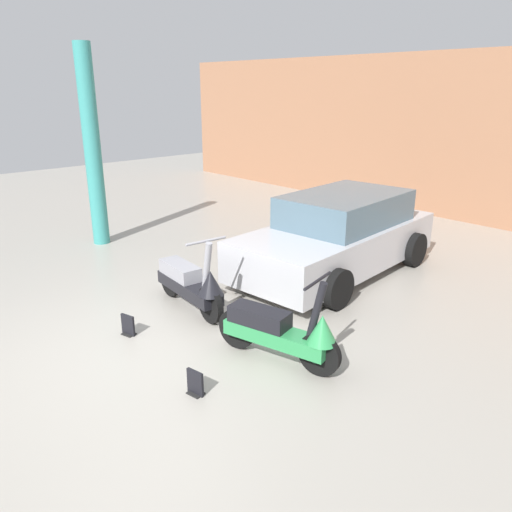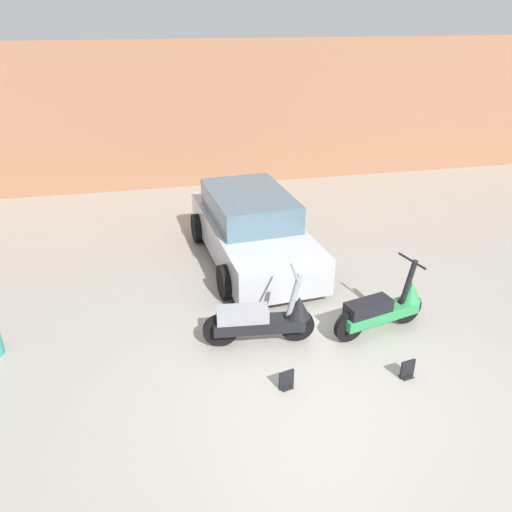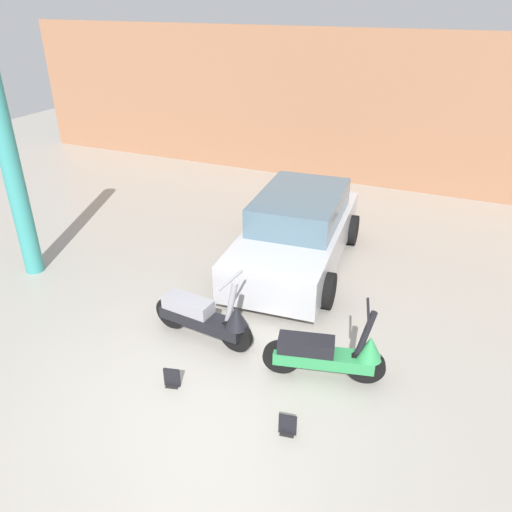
{
  "view_description": "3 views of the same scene",
  "coord_description": "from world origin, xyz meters",
  "px_view_note": "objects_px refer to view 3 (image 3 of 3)",
  "views": [
    {
      "loc": [
        4.63,
        -2.5,
        2.89
      ],
      "look_at": [
        -0.21,
        1.98,
        0.64
      ],
      "focal_mm": 35.0,
      "sensor_mm": 36.0,
      "label": 1
    },
    {
      "loc": [
        -1.87,
        -4.59,
        4.27
      ],
      "look_at": [
        -0.33,
        2.44,
        0.69
      ],
      "focal_mm": 35.0,
      "sensor_mm": 36.0,
      "label": 2
    },
    {
      "loc": [
        2.38,
        -3.83,
        4.33
      ],
      "look_at": [
        -0.26,
        2.22,
        0.82
      ],
      "focal_mm": 35.0,
      "sensor_mm": 36.0,
      "label": 3
    }
  ],
  "objects_px": {
    "placard_near_left_scooter": "(172,378)",
    "placard_near_right_scooter": "(288,426)",
    "car_rear_left": "(297,232)",
    "scooter_front_left": "(206,316)",
    "support_column_side": "(12,171)",
    "scooter_front_right": "(329,353)"
  },
  "relations": [
    {
      "from": "scooter_front_right",
      "to": "placard_near_left_scooter",
      "type": "xyz_separation_m",
      "value": [
        -1.72,
        -0.92,
        -0.26
      ]
    },
    {
      "from": "car_rear_left",
      "to": "placard_near_right_scooter",
      "type": "relative_size",
      "value": 14.86
    },
    {
      "from": "car_rear_left",
      "to": "placard_near_left_scooter",
      "type": "distance_m",
      "value": 3.68
    },
    {
      "from": "placard_near_right_scooter",
      "to": "car_rear_left",
      "type": "bearing_deg",
      "value": 108.24
    },
    {
      "from": "scooter_front_left",
      "to": "support_column_side",
      "type": "bearing_deg",
      "value": 177.81
    },
    {
      "from": "placard_near_left_scooter",
      "to": "placard_near_right_scooter",
      "type": "xyz_separation_m",
      "value": [
        1.57,
        -0.14,
        0.0
      ]
    },
    {
      "from": "support_column_side",
      "to": "scooter_front_right",
      "type": "bearing_deg",
      "value": -6.25
    },
    {
      "from": "car_rear_left",
      "to": "placard_near_right_scooter",
      "type": "distance_m",
      "value": 4.0
    },
    {
      "from": "scooter_front_right",
      "to": "support_column_side",
      "type": "bearing_deg",
      "value": 160.14
    },
    {
      "from": "support_column_side",
      "to": "placard_near_left_scooter",
      "type": "bearing_deg",
      "value": -22.03
    },
    {
      "from": "scooter_front_right",
      "to": "scooter_front_left",
      "type": "bearing_deg",
      "value": 163.89
    },
    {
      "from": "placard_near_right_scooter",
      "to": "support_column_side",
      "type": "distance_m",
      "value": 5.84
    },
    {
      "from": "scooter_front_left",
      "to": "scooter_front_right",
      "type": "bearing_deg",
      "value": 3.34
    },
    {
      "from": "placard_near_left_scooter",
      "to": "placard_near_right_scooter",
      "type": "height_order",
      "value": "same"
    },
    {
      "from": "scooter_front_left",
      "to": "car_rear_left",
      "type": "bearing_deg",
      "value": 87.54
    },
    {
      "from": "car_rear_left",
      "to": "placard_near_right_scooter",
      "type": "height_order",
      "value": "car_rear_left"
    },
    {
      "from": "scooter_front_left",
      "to": "placard_near_left_scooter",
      "type": "bearing_deg",
      "value": -81.01
    },
    {
      "from": "car_rear_left",
      "to": "placard_near_left_scooter",
      "type": "relative_size",
      "value": 14.86
    },
    {
      "from": "car_rear_left",
      "to": "placard_near_left_scooter",
      "type": "height_order",
      "value": "car_rear_left"
    },
    {
      "from": "support_column_side",
      "to": "scooter_front_left",
      "type": "bearing_deg",
      "value": -8.03
    },
    {
      "from": "placard_near_left_scooter",
      "to": "support_column_side",
      "type": "bearing_deg",
      "value": 157.97
    },
    {
      "from": "scooter_front_left",
      "to": "placard_near_right_scooter",
      "type": "xyz_separation_m",
      "value": [
        1.63,
        -1.14,
        -0.28
      ]
    }
  ]
}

